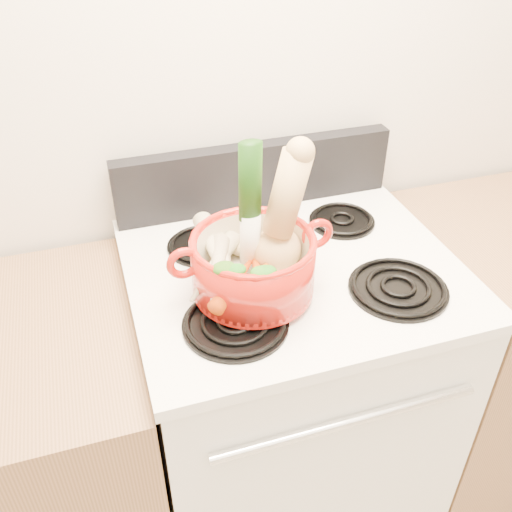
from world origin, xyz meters
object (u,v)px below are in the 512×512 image
object	(u,v)px
dutch_oven	(253,265)
leek	(250,208)
squash	(281,214)
stove_body	(287,401)

from	to	relation	value
dutch_oven	leek	bearing A→B (deg)	79.02
squash	stove_body	bearing A→B (deg)	27.94
stove_body	leek	world-z (taller)	leek
squash	leek	bearing A→B (deg)	152.71
stove_body	squash	bearing A→B (deg)	-136.63
leek	dutch_oven	bearing A→B (deg)	-100.52
stove_body	squash	xyz separation A→B (m)	(-0.06, -0.05, 0.67)
dutch_oven	squash	distance (m)	0.12
squash	leek	xyz separation A→B (m)	(-0.06, 0.01, 0.02)
squash	leek	size ratio (longest dim) A/B	0.88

